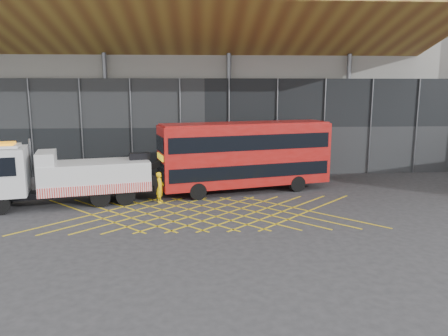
{
  "coord_description": "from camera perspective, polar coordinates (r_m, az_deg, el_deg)",
  "views": [
    {
      "loc": [
        1.41,
        -24.84,
        7.3
      ],
      "look_at": [
        3.0,
        1.5,
        2.4
      ],
      "focal_mm": 35.0,
      "sensor_mm": 36.0,
      "label": 1
    }
  ],
  "objects": [
    {
      "name": "construction_building",
      "position": [
        43.27,
        -2.85,
        12.73
      ],
      "size": [
        55.0,
        23.97,
        18.0
      ],
      "color": "gray",
      "rests_on": "ground_plane"
    },
    {
      "name": "worker",
      "position": [
        28.26,
        -8.36,
        -2.5
      ],
      "size": [
        0.59,
        0.79,
        1.97
      ],
      "primitive_type": "imported",
      "rotation": [
        0.0,
        0.0,
        1.4
      ],
      "color": "yellow",
      "rests_on": "ground_plane"
    },
    {
      "name": "ground_plane",
      "position": [
        25.92,
        -6.47,
        -5.9
      ],
      "size": [
        120.0,
        120.0,
        0.0
      ],
      "primitive_type": "plane",
      "color": "#29292C"
    },
    {
      "name": "bus_towed",
      "position": [
        30.61,
        2.79,
        1.89
      ],
      "size": [
        12.28,
        5.77,
        4.88
      ],
      "rotation": [
        0.0,
        0.0,
        0.26
      ],
      "color": "#9E0F0C",
      "rests_on": "ground_plane"
    },
    {
      "name": "recovery_truck",
      "position": [
        28.92,
        -20.42,
        -0.89
      ],
      "size": [
        11.85,
        5.15,
        4.13
      ],
      "rotation": [
        0.0,
        0.0,
        0.25
      ],
      "color": "black",
      "rests_on": "ground_plane"
    },
    {
      "name": "road_markings",
      "position": [
        25.89,
        -2.91,
        -5.86
      ],
      "size": [
        19.96,
        7.16,
        0.01
      ],
      "color": "gold",
      "rests_on": "ground_plane"
    }
  ]
}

